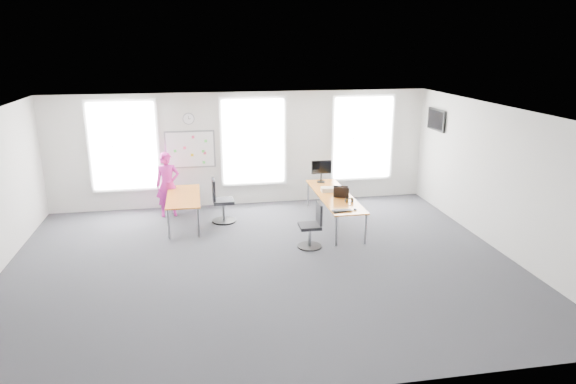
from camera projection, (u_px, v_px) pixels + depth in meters
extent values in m
plane|color=#27282D|center=(263.00, 264.00, 10.21)|extent=(10.00, 10.00, 0.00)
plane|color=white|center=(260.00, 113.00, 9.35)|extent=(10.00, 10.00, 0.00)
plane|color=silver|center=(242.00, 149.00, 13.56)|extent=(10.00, 0.00, 10.00)
plane|color=silver|center=(305.00, 287.00, 6.01)|extent=(10.00, 0.00, 10.00)
plane|color=silver|center=(501.00, 179.00, 10.63)|extent=(0.00, 10.00, 10.00)
cube|color=white|center=(124.00, 146.00, 12.96)|extent=(1.60, 0.06, 2.20)
cube|color=white|center=(253.00, 142.00, 13.52)|extent=(1.60, 0.06, 2.20)
cube|color=white|center=(362.00, 138.00, 14.03)|extent=(1.60, 0.06, 2.20)
cube|color=#D1612C|center=(334.00, 196.00, 12.27)|extent=(0.78, 2.93, 0.03)
cylinder|color=gray|center=(336.00, 231.00, 11.00)|extent=(0.05, 0.05, 0.68)
cylinder|color=gray|center=(366.00, 229.00, 11.11)|extent=(0.05, 0.05, 0.68)
cylinder|color=gray|center=(308.00, 194.00, 13.64)|extent=(0.05, 0.05, 0.68)
cylinder|color=gray|center=(332.00, 193.00, 13.76)|extent=(0.05, 0.05, 0.68)
cube|color=#D1612C|center=(183.00, 196.00, 12.22)|extent=(0.78, 1.95, 0.03)
cylinder|color=gray|center=(169.00, 224.00, 11.41)|extent=(0.05, 0.05, 0.68)
cylinder|color=gray|center=(199.00, 222.00, 11.52)|extent=(0.05, 0.05, 0.68)
cylinder|color=gray|center=(172.00, 200.00, 13.13)|extent=(0.05, 0.05, 0.68)
cylinder|color=gray|center=(198.00, 199.00, 13.24)|extent=(0.05, 0.05, 0.68)
cylinder|color=black|center=(309.00, 246.00, 11.03)|extent=(0.52, 0.52, 0.03)
cylinder|color=gray|center=(310.00, 236.00, 10.97)|extent=(0.06, 0.06, 0.42)
cube|color=black|center=(310.00, 226.00, 10.90)|extent=(0.45, 0.45, 0.07)
cube|color=black|center=(319.00, 213.00, 10.85)|extent=(0.05, 0.42, 0.45)
cylinder|color=black|center=(224.00, 221.00, 12.58)|extent=(0.58, 0.58, 0.03)
cylinder|color=gray|center=(224.00, 211.00, 12.51)|extent=(0.07, 0.07, 0.47)
cube|color=black|center=(223.00, 201.00, 12.43)|extent=(0.51, 0.51, 0.08)
cube|color=black|center=(214.00, 189.00, 12.30)|extent=(0.07, 0.47, 0.50)
imported|color=#C01F8C|center=(168.00, 185.00, 12.78)|extent=(0.64, 0.47, 1.63)
cube|color=white|center=(190.00, 149.00, 13.28)|extent=(1.20, 0.03, 0.90)
cylinder|color=gray|center=(189.00, 119.00, 13.06)|extent=(0.30, 0.04, 0.30)
cube|color=black|center=(436.00, 120.00, 13.22)|extent=(0.06, 0.90, 0.55)
cube|color=black|center=(342.00, 211.00, 11.10)|extent=(0.45, 0.22, 0.02)
ellipsoid|color=black|center=(355.00, 209.00, 11.17)|extent=(0.09, 0.13, 0.04)
cylinder|color=black|center=(350.00, 205.00, 11.53)|extent=(0.08, 0.08, 0.01)
cylinder|color=black|center=(346.00, 201.00, 11.70)|extent=(0.04, 0.09, 0.09)
cylinder|color=black|center=(352.00, 200.00, 11.72)|extent=(0.04, 0.09, 0.09)
cylinder|color=gold|center=(346.00, 201.00, 11.70)|extent=(0.01, 0.10, 0.10)
cube|color=black|center=(349.00, 198.00, 11.69)|extent=(0.17, 0.02, 0.02)
cube|color=black|center=(341.00, 192.00, 12.05)|extent=(0.35, 0.18, 0.28)
cube|color=#F55800|center=(342.00, 193.00, 11.98)|extent=(0.33, 0.19, 0.25)
cube|color=black|center=(342.00, 193.00, 11.96)|extent=(0.35, 0.19, 0.27)
cube|color=beige|center=(328.00, 189.00, 12.54)|extent=(0.32, 0.25, 0.11)
cylinder|color=black|center=(321.00, 182.00, 13.38)|extent=(0.21, 0.21, 0.02)
cylinder|color=black|center=(321.00, 178.00, 13.35)|extent=(0.04, 0.04, 0.21)
cube|color=black|center=(321.00, 167.00, 13.25)|extent=(0.52, 0.03, 0.35)
cube|color=black|center=(322.00, 167.00, 13.23)|extent=(0.49, 0.00, 0.31)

